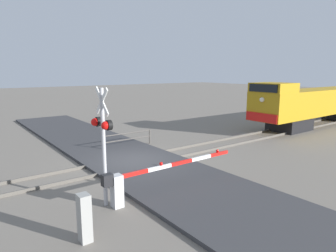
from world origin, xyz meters
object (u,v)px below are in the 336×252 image
guard_railing (128,137)px  locomotive (318,103)px  crossing_gate (137,180)px  utility_cabinet (84,218)px  crossing_signal (103,133)px

guard_railing → locomotive: bearing=80.2°
crossing_gate → utility_cabinet: (1.39, -2.53, -0.11)m
locomotive → guard_railing: 17.62m
crossing_signal → guard_railing: crossing_signal is taller
crossing_signal → crossing_gate: (0.36, 1.10, -1.80)m
utility_cabinet → crossing_gate: bearing=118.8°
crossing_gate → utility_cabinet: utility_cabinet is taller
crossing_gate → guard_railing: size_ratio=1.88×
locomotive → crossing_gate: (4.02, -20.89, -1.14)m
locomotive → utility_cabinet: locomotive is taller
utility_cabinet → locomotive: bearing=103.0°
utility_cabinet → crossing_signal: bearing=140.8°
locomotive → crossing_signal: bearing=-80.6°
crossing_signal → utility_cabinet: 2.96m
locomotive → crossing_signal: size_ratio=4.05×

